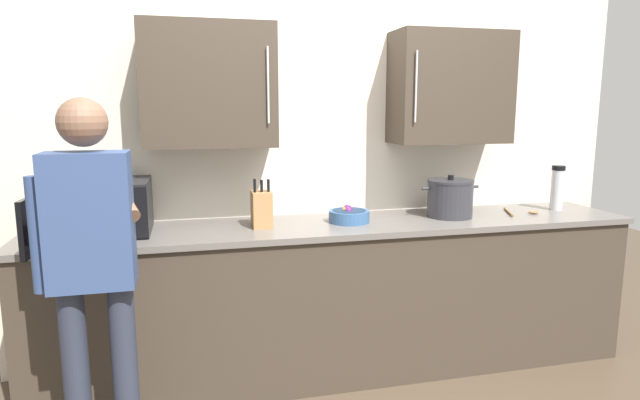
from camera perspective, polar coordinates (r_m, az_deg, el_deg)
name	(u,v)px	position (r m, az deg, el deg)	size (l,w,h in m)	color
back_wall_tiled	(329,136)	(3.43, 0.99, 6.77)	(4.01, 0.44, 2.65)	beige
counter_unit	(342,297)	(3.33, 2.35, -10.25)	(3.57, 0.64, 0.93)	#3D3328
microwave_oven	(98,208)	(3.11, -22.52, -0.77)	(0.51, 0.76, 0.29)	black
knife_block	(262,209)	(3.07, -6.24, -0.94)	(0.11, 0.15, 0.28)	#A37547
thermos_flask	(557,188)	(3.89, 23.89, 1.20)	(0.09, 0.09, 0.30)	#B7BABF
fruit_bowl	(349,215)	(3.20, 3.09, -1.62)	(0.24, 0.24, 0.10)	#335684
stock_pot	(450,198)	(3.44, 13.65, 0.18)	(0.38, 0.28, 0.26)	#2D2D33
wooden_spoon	(520,212)	(3.69, 20.52, -1.21)	(0.24, 0.24, 0.02)	brown
person_figure	(92,257)	(2.47, -23.10, -5.55)	(0.44, 0.51, 1.64)	#282D3D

